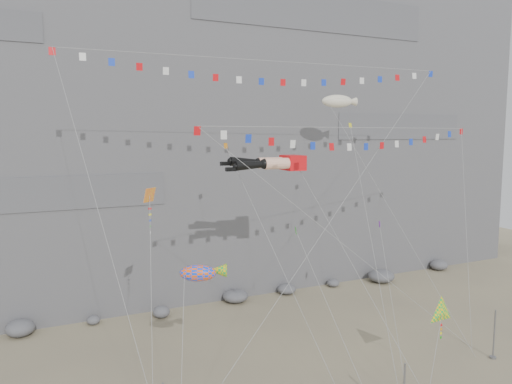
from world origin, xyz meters
TOP-DOWN VIEW (x-y plane):
  - ground at (0.00, 0.00)m, footprint 120.00×120.00m
  - cliff at (0.00, 32.00)m, footprint 80.00×28.00m
  - talus_boulders at (0.00, 17.00)m, footprint 60.00×3.00m
  - anchor_pole_right at (12.86, -3.38)m, footprint 0.12×0.12m
  - legs_kite at (-1.68, 5.70)m, footprint 8.04×15.65m
  - flag_banner_upper at (-0.39, 8.21)m, footprint 33.16×13.48m
  - flag_banner_lower at (4.28, 2.82)m, footprint 27.84×7.13m
  - harlequin_kite at (-11.92, 2.98)m, footprint 2.73×7.46m
  - fish_windsock at (-9.71, 0.13)m, footprint 4.77×6.30m
  - delta_kite at (6.00, -4.63)m, footprint 4.66×2.61m
  - blimp_windsock at (9.06, 12.61)m, footprint 4.91×16.54m
  - small_kite_a at (-4.05, 8.75)m, footprint 2.10×16.75m
  - small_kite_b at (7.75, 4.16)m, footprint 5.92×10.31m
  - small_kite_c at (-1.56, 2.01)m, footprint 1.08×10.30m
  - small_kite_d at (6.54, 6.74)m, footprint 5.62×13.58m

SIDE VIEW (x-z plane):
  - ground at x=0.00m, z-range 0.00..0.00m
  - talus_boulders at x=0.00m, z-range 0.00..1.20m
  - anchor_pole_right at x=12.86m, z-range 0.00..3.85m
  - delta_kite at x=6.00m, z-range 1.66..8.66m
  - fish_windsock at x=-9.71m, z-range 3.45..13.80m
  - small_kite_b at x=7.75m, z-range 2.19..16.77m
  - small_kite_c at x=-1.56m, z-range 3.07..17.15m
  - harlequin_kite at x=-11.92m, z-range 5.87..20.68m
  - legs_kite at x=-1.68m, z-range 4.51..25.34m
  - small_kite_a at x=-4.05m, z-range 4.27..27.18m
  - small_kite_d at x=6.54m, z-range 5.94..28.62m
  - flag_banner_lower at x=4.28m, z-range 7.48..27.83m
  - blimp_windsock at x=9.06m, z-range 7.50..33.10m
  - flag_banner_upper at x=-0.39m, z-range 8.42..37.67m
  - cliff at x=0.00m, z-range 0.00..50.00m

